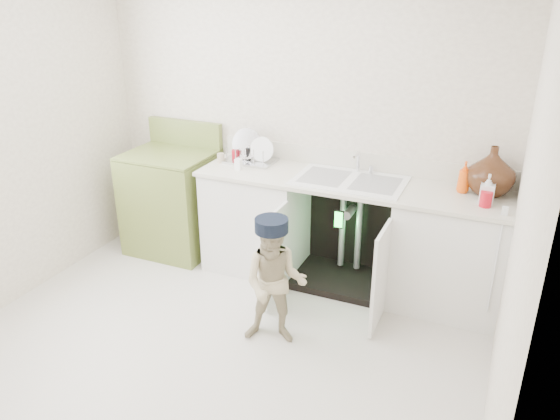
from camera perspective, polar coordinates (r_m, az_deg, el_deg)
The scene contains 5 objects.
ground at distance 3.90m, azimuth -6.76°, elevation -14.09°, with size 3.50×3.50×0.00m, color beige.
room_shell at distance 3.30m, azimuth -7.77°, elevation 3.47°, with size 6.00×5.50×1.26m.
counter_run at distance 4.41m, azimuth 7.55°, elevation -2.12°, with size 2.44×1.02×1.26m.
avocado_stove at distance 5.06m, azimuth -11.16°, elevation 1.00°, with size 0.74×0.65×1.15m.
repair_worker at distance 3.69m, azimuth -0.52°, elevation -7.49°, with size 0.54×0.83×0.92m.
Camera 1 is at (1.64, -2.64, 2.35)m, focal length 35.00 mm.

